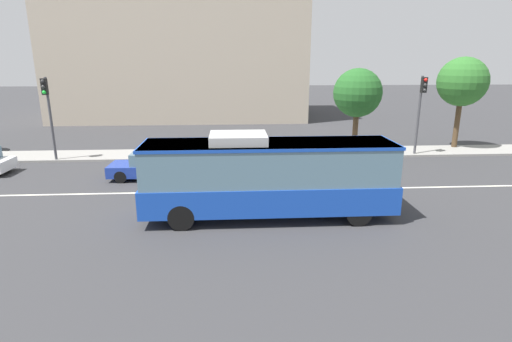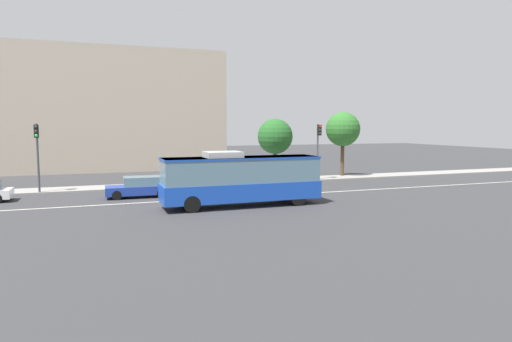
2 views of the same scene
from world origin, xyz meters
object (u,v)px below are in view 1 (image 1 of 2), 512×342
traffic_light_mid_block (421,102)px  street_tree_kerbside_right (358,93)px  sedan_blue (154,165)px  transit_bus (268,174)px  traffic_light_near_corner (48,105)px  street_tree_kerbside_left (462,82)px

traffic_light_mid_block → street_tree_kerbside_right: size_ratio=0.92×
sedan_blue → traffic_light_mid_block: 17.13m
transit_bus → sedan_blue: (-5.63, 5.87, -1.09)m
traffic_light_mid_block → transit_bus: bearing=-49.2°
transit_bus → street_tree_kerbside_right: 13.18m
transit_bus → traffic_light_near_corner: 15.98m
sedan_blue → traffic_light_near_corner: (-6.85, 3.96, 2.84)m
traffic_light_near_corner → traffic_light_mid_block: size_ratio=1.00×
traffic_light_mid_block → traffic_light_near_corner: bearing=-91.7°
street_tree_kerbside_left → sedan_blue: bearing=-162.9°
traffic_light_mid_block → street_tree_kerbside_left: size_ratio=0.81×
transit_bus → sedan_blue: size_ratio=2.20×
street_tree_kerbside_left → traffic_light_mid_block: bearing=-151.5°
transit_bus → sedan_blue: transit_bus is taller
street_tree_kerbside_right → street_tree_kerbside_left: bearing=7.8°
transit_bus → traffic_light_mid_block: (10.75, 10.01, 1.75)m
transit_bus → street_tree_kerbside_left: size_ratio=1.56×
sedan_blue → street_tree_kerbside_right: bearing=-155.9°
sedan_blue → traffic_light_near_corner: traffic_light_near_corner is taller
sedan_blue → street_tree_kerbside_left: bearing=-161.2°
traffic_light_mid_block → street_tree_kerbside_right: street_tree_kerbside_right is taller
sedan_blue → street_tree_kerbside_left: size_ratio=0.71×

